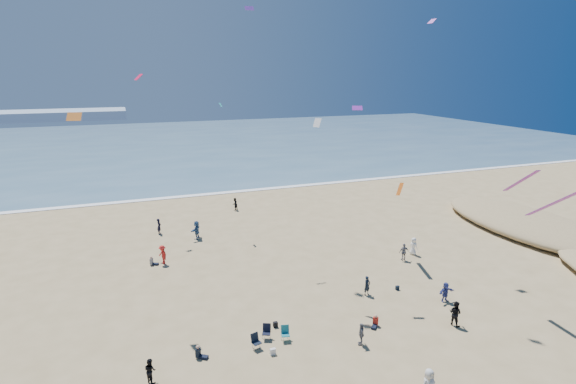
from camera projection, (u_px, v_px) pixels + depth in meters
name	position (u px, v px, depth m)	size (l,w,h in m)	color
ocean	(155.00, 145.00, 108.10)	(220.00, 100.00, 0.06)	#476B84
surf_line	(183.00, 197.00, 62.82)	(220.00, 1.20, 0.08)	white
standing_flyers	(291.00, 265.00, 38.54)	(25.66, 37.73, 1.94)	slate
seated_group	(292.00, 346.00, 27.91)	(15.83, 31.73, 0.84)	silver
chair_cluster	(270.00, 336.00, 28.79)	(2.73, 1.57, 1.00)	black
white_tote	(273.00, 352.00, 27.68)	(0.35, 0.20, 0.40)	silver
black_backpack	(275.00, 324.00, 30.68)	(0.30, 0.22, 0.38)	black
navy_bag	(397.00, 288.00, 35.94)	(0.28, 0.18, 0.34)	black
kites_aloft	(373.00, 100.00, 33.30)	(42.36, 42.55, 26.15)	orange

